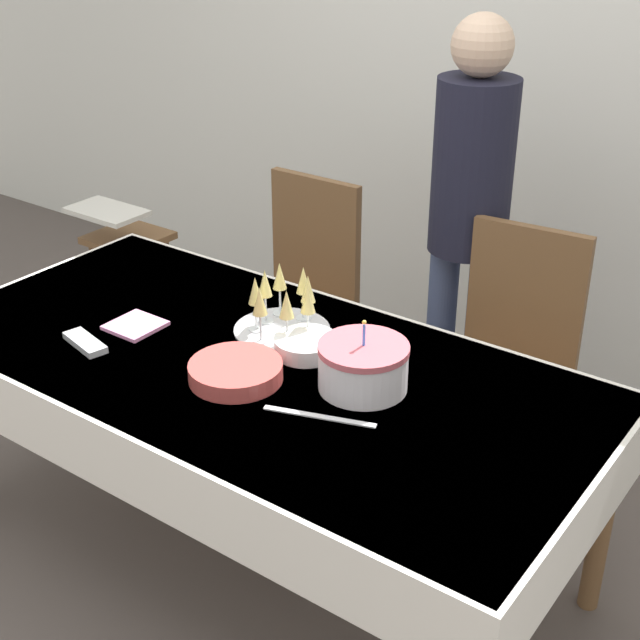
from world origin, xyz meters
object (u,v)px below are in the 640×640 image
at_px(birthday_cake, 363,367).
at_px(dining_chair_far_right, 509,356).
at_px(plate_stack_main, 236,372).
at_px(person_standing, 470,201).
at_px(plate_stack_dessert, 306,345).
at_px(dining_chair_far_left, 299,291).
at_px(champagne_tray, 283,303).
at_px(high_chair, 126,254).

bearing_deg(birthday_cake, dining_chair_far_right, 82.32).
distance_m(dining_chair_far_right, plate_stack_main, 1.03).
bearing_deg(person_standing, plate_stack_dessert, -93.20).
xyz_separation_m(dining_chair_far_left, birthday_cake, (0.79, -0.75, 0.28)).
bearing_deg(dining_chair_far_left, birthday_cake, -43.61).
bearing_deg(plate_stack_main, plate_stack_dessert, 74.28).
bearing_deg(person_standing, birthday_cake, -78.73).
xyz_separation_m(dining_chair_far_left, champagne_tray, (0.41, -0.61, 0.31)).
height_order(dining_chair_far_right, plate_stack_dessert, dining_chair_far_right).
xyz_separation_m(champagne_tray, high_chair, (-1.28, 0.52, -0.33)).
distance_m(champagne_tray, person_standing, 0.85).
height_order(birthday_cake, champagne_tray, birthday_cake).
xyz_separation_m(champagne_tray, plate_stack_dessert, (0.14, -0.07, -0.07)).
height_order(birthday_cake, high_chair, birthday_cake).
relative_size(dining_chair_far_right, birthday_cake, 3.83).
relative_size(champagne_tray, person_standing, 0.19).
xyz_separation_m(birthday_cake, champagne_tray, (-0.38, 0.13, 0.03)).
height_order(dining_chair_far_right, plate_stack_main, dining_chair_far_right).
height_order(dining_chair_far_left, dining_chair_far_right, same).
bearing_deg(plate_stack_dessert, dining_chair_far_left, 128.63).
xyz_separation_m(dining_chair_far_left, high_chair, (-0.87, -0.09, -0.03)).
height_order(dining_chair_far_left, plate_stack_main, dining_chair_far_left).
relative_size(plate_stack_dessert, person_standing, 0.12).
bearing_deg(birthday_cake, high_chair, 158.42).
height_order(dining_chair_far_right, high_chair, dining_chair_far_right).
distance_m(birthday_cake, high_chair, 1.81).
xyz_separation_m(person_standing, high_chair, (-1.47, -0.30, -0.46)).
distance_m(dining_chair_far_right, person_standing, 0.56).
bearing_deg(plate_stack_main, champagne_tray, 103.29).
xyz_separation_m(birthday_cake, person_standing, (-0.19, 0.96, 0.15)).
xyz_separation_m(plate_stack_main, plate_stack_dessert, (0.07, 0.23, 0.00)).
height_order(dining_chair_far_right, birthday_cake, dining_chair_far_right).
distance_m(champagne_tray, plate_stack_main, 0.32).
xyz_separation_m(champagne_tray, person_standing, (0.19, 0.82, 0.12)).
xyz_separation_m(plate_stack_main, high_chair, (-1.35, 0.82, -0.26)).
bearing_deg(plate_stack_main, person_standing, 84.13).
height_order(dining_chair_far_right, champagne_tray, dining_chair_far_right).
bearing_deg(dining_chair_far_right, plate_stack_dessert, -116.53).
distance_m(birthday_cake, plate_stack_dessert, 0.25).
relative_size(dining_chair_far_right, plate_stack_main, 3.62).
bearing_deg(champagne_tray, dining_chair_far_right, 52.08).
distance_m(birthday_cake, person_standing, 0.99).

